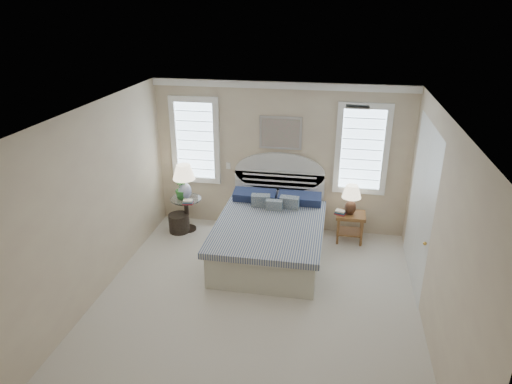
% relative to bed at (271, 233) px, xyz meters
% --- Properties ---
extents(floor, '(4.50, 5.00, 0.01)m').
position_rel_bed_xyz_m(floor, '(0.00, -1.46, -0.39)').
color(floor, silver).
rests_on(floor, ground).
extents(ceiling, '(4.50, 5.00, 0.01)m').
position_rel_bed_xyz_m(ceiling, '(0.00, -1.46, 2.31)').
color(ceiling, white).
rests_on(ceiling, wall_back).
extents(wall_back, '(4.50, 0.02, 2.70)m').
position_rel_bed_xyz_m(wall_back, '(0.00, 1.04, 0.96)').
color(wall_back, '#C4AD93').
rests_on(wall_back, floor).
extents(wall_left, '(0.02, 5.00, 2.70)m').
position_rel_bed_xyz_m(wall_left, '(-2.25, -1.46, 0.96)').
color(wall_left, '#C4AD93').
rests_on(wall_left, floor).
extents(wall_right, '(0.02, 5.00, 2.70)m').
position_rel_bed_xyz_m(wall_right, '(2.25, -1.46, 0.96)').
color(wall_right, '#C4AD93').
rests_on(wall_right, floor).
extents(crown_molding, '(4.50, 0.08, 0.12)m').
position_rel_bed_xyz_m(crown_molding, '(0.00, 1.00, 2.25)').
color(crown_molding, white).
rests_on(crown_molding, wall_back).
extents(hvac_vent, '(0.30, 0.20, 0.02)m').
position_rel_bed_xyz_m(hvac_vent, '(1.20, -0.66, 2.29)').
color(hvac_vent, '#B2B2B2').
rests_on(hvac_vent, ceiling).
extents(switch_plate, '(0.08, 0.01, 0.12)m').
position_rel_bed_xyz_m(switch_plate, '(-0.95, 1.03, 0.76)').
color(switch_plate, white).
rests_on(switch_plate, wall_back).
extents(window_left, '(0.90, 0.06, 1.60)m').
position_rel_bed_xyz_m(window_left, '(-1.55, 1.02, 1.21)').
color(window_left, '#C7E5FC').
rests_on(window_left, wall_back).
extents(window_right, '(0.90, 0.06, 1.60)m').
position_rel_bed_xyz_m(window_right, '(1.40, 1.02, 1.21)').
color(window_right, '#C7E5FC').
rests_on(window_right, wall_back).
extents(painting, '(0.74, 0.04, 0.58)m').
position_rel_bed_xyz_m(painting, '(0.00, 1.00, 1.43)').
color(painting, silver).
rests_on(painting, wall_back).
extents(closet_door, '(0.02, 1.80, 2.40)m').
position_rel_bed_xyz_m(closet_door, '(2.23, -0.26, 0.81)').
color(closet_door, silver).
rests_on(closet_door, floor).
extents(bed, '(1.72, 2.28, 1.47)m').
position_rel_bed_xyz_m(bed, '(0.00, 0.00, 0.00)').
color(bed, beige).
rests_on(bed, floor).
extents(side_table_left, '(0.56, 0.56, 0.63)m').
position_rel_bed_xyz_m(side_table_left, '(-1.65, 0.59, 0.00)').
color(side_table_left, black).
rests_on(side_table_left, floor).
extents(nightstand_right, '(0.50, 0.40, 0.53)m').
position_rel_bed_xyz_m(nightstand_right, '(1.30, 0.69, 0.00)').
color(nightstand_right, brown).
rests_on(nightstand_right, floor).
extents(floor_pot, '(0.44, 0.44, 0.34)m').
position_rel_bed_xyz_m(floor_pot, '(-1.77, 0.49, -0.21)').
color(floor_pot, black).
rests_on(floor_pot, floor).
extents(lamp_left, '(0.51, 0.51, 0.65)m').
position_rel_bed_xyz_m(lamp_left, '(-1.66, 0.60, 0.64)').
color(lamp_left, silver).
rests_on(lamp_left, side_table_left).
extents(lamp_right, '(0.37, 0.37, 0.53)m').
position_rel_bed_xyz_m(lamp_right, '(1.28, 0.69, 0.47)').
color(lamp_right, black).
rests_on(lamp_right, nightstand_right).
extents(potted_plant, '(0.28, 0.28, 0.41)m').
position_rel_bed_xyz_m(potted_plant, '(-1.71, 0.57, 0.45)').
color(potted_plant, '#3C7930').
rests_on(potted_plant, side_table_left).
extents(books_left, '(0.19, 0.15, 0.07)m').
position_rel_bed_xyz_m(books_left, '(-1.54, 0.37, 0.28)').
color(books_left, maroon).
rests_on(books_left, side_table_left).
extents(books_right, '(0.21, 0.19, 0.07)m').
position_rel_bed_xyz_m(books_right, '(1.11, 0.64, 0.18)').
color(books_right, maroon).
rests_on(books_right, nightstand_right).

